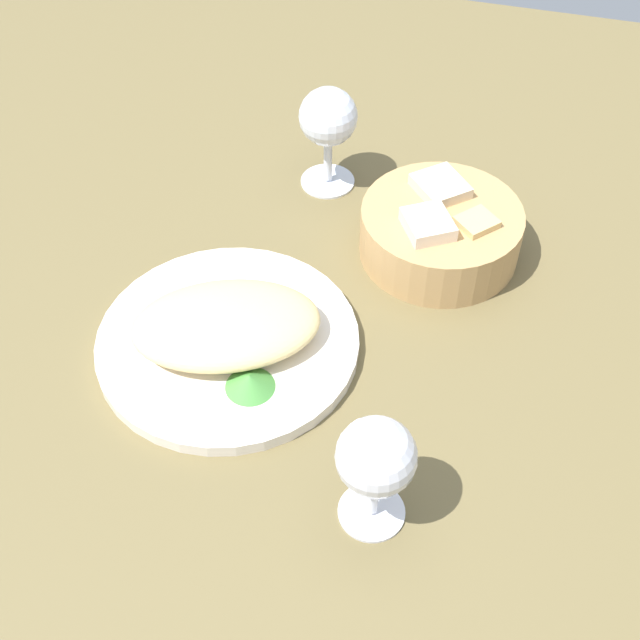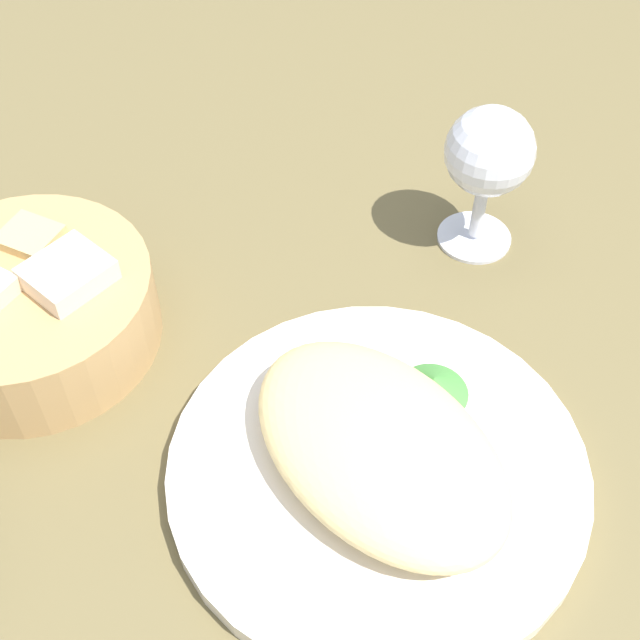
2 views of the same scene
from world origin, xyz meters
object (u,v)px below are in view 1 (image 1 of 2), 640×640
bread_basket (440,230)px  wine_glass_near (376,461)px  wine_glass_far (328,122)px  plate (228,342)px

bread_basket → wine_glass_near: size_ratio=1.46×
bread_basket → wine_glass_far: wine_glass_far is taller
bread_basket → wine_glass_far: 17.98cm
plate → bread_basket: (17.70, 19.20, 2.44)cm
plate → wine_glass_far: (2.84, 27.77, 7.84)cm
plate → bread_basket: bearing=47.3°
wine_glass_near → wine_glass_far: (-15.12, 42.18, 0.55)cm
plate → wine_glass_far: size_ratio=2.06×
bread_basket → wine_glass_near: 33.95cm
plate → bread_basket: 26.22cm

